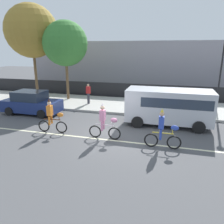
% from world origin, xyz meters
% --- Properties ---
extents(ground_plane, '(80.00, 80.00, 0.00)m').
position_xyz_m(ground_plane, '(0.00, 0.00, 0.00)').
color(ground_plane, '#4C4C4F').
extents(road_centre_line, '(36.00, 0.14, 0.01)m').
position_xyz_m(road_centre_line, '(0.00, -0.50, 0.00)').
color(road_centre_line, beige).
rests_on(road_centre_line, ground).
extents(sidewalk_curb, '(60.00, 5.00, 0.15)m').
position_xyz_m(sidewalk_curb, '(0.00, 6.50, 0.07)').
color(sidewalk_curb, '#ADAAA3').
rests_on(sidewalk_curb, ground).
extents(fence_line, '(40.00, 0.08, 1.40)m').
position_xyz_m(fence_line, '(0.00, 9.40, 0.70)').
color(fence_line, black).
rests_on(fence_line, ground).
extents(building_backdrop, '(28.00, 8.00, 5.33)m').
position_xyz_m(building_backdrop, '(-0.06, 18.00, 2.66)').
color(building_backdrop, '#99939E').
rests_on(building_backdrop, ground).
extents(parade_cyclist_orange, '(1.72, 0.50, 1.92)m').
position_xyz_m(parade_cyclist_orange, '(-3.56, -0.26, 0.84)').
color(parade_cyclist_orange, black).
rests_on(parade_cyclist_orange, ground).
extents(parade_cyclist_pink, '(1.72, 0.50, 1.92)m').
position_xyz_m(parade_cyclist_pink, '(-0.50, -0.36, 0.84)').
color(parade_cyclist_pink, black).
rests_on(parade_cyclist_pink, ground).
extents(parade_cyclist_cobalt, '(1.72, 0.50, 1.92)m').
position_xyz_m(parade_cyclist_cobalt, '(2.44, -0.73, 0.84)').
color(parade_cyclist_cobalt, black).
rests_on(parade_cyclist_cobalt, ground).
extents(parked_van_silver, '(5.00, 2.22, 2.18)m').
position_xyz_m(parked_van_silver, '(2.65, 2.70, 1.28)').
color(parked_van_silver, silver).
rests_on(parked_van_silver, ground).
extents(parked_car_navy, '(4.10, 1.92, 1.64)m').
position_xyz_m(parked_car_navy, '(-6.90, 2.66, 0.78)').
color(parked_car_navy, navy).
rests_on(parked_car_navy, ground).
extents(street_lamp_post, '(0.36, 0.36, 5.86)m').
position_xyz_m(street_lamp_post, '(6.10, 7.33, 3.99)').
color(street_lamp_post, black).
rests_on(street_lamp_post, sidewalk_curb).
extents(street_tree_near_lamp, '(4.64, 4.64, 8.16)m').
position_xyz_m(street_tree_near_lamp, '(-9.60, 7.49, 5.98)').
color(street_tree_near_lamp, brown).
rests_on(street_tree_near_lamp, sidewalk_curb).
extents(street_tree_far_corner, '(3.79, 3.79, 6.67)m').
position_xyz_m(street_tree_far_corner, '(-6.25, 7.16, 4.91)').
color(street_tree_far_corner, brown).
rests_on(street_tree_far_corner, sidewalk_curb).
extents(pedestrian_onlooker, '(0.32, 0.20, 1.62)m').
position_xyz_m(pedestrian_onlooker, '(-3.83, 5.95, 1.01)').
color(pedestrian_onlooker, '#33333D').
rests_on(pedestrian_onlooker, sidewalk_curb).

